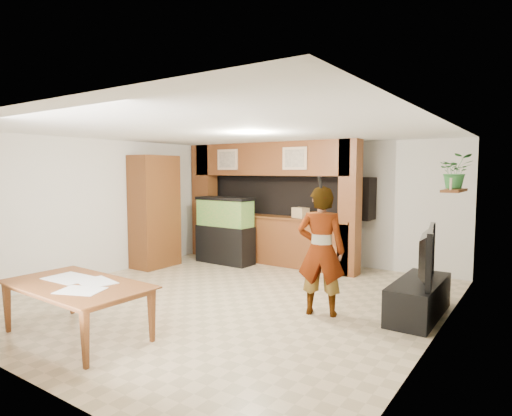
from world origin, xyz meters
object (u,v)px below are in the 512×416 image
Objects in this scene: pantry_cabinet at (155,211)px; television at (420,254)px; dining_table at (75,311)px; person at (321,251)px; aquarium at (225,231)px.

pantry_cabinet is 5.36m from television.
person is at bearing 51.37° from dining_table.
television is at bearing 45.79° from dining_table.
aquarium reaches higher than television.
aquarium is 4.51m from television.
dining_table is at bearing 123.90° from television.
pantry_cabinet is 1.24× the size of dining_table.
television is (4.34, -1.19, 0.17)m from aquarium.
television is 0.72× the size of person.
aquarium is 4.47m from dining_table.
dining_table is at bearing 31.90° from person.
aquarium is at bearing -48.27° from person.
pantry_cabinet reaches higher than person.
pantry_cabinet is at bearing 125.09° from dining_table.
dining_table is (1.12, -4.31, -0.37)m from aquarium.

